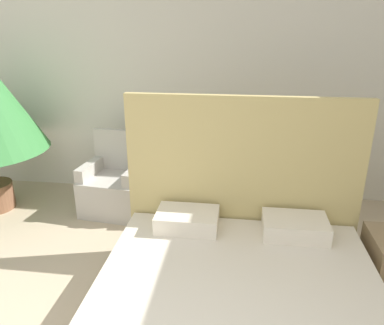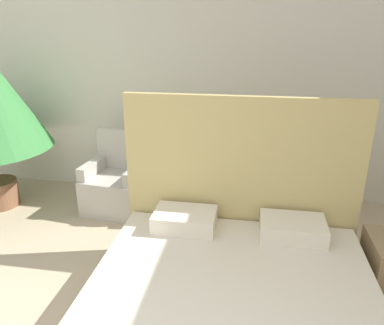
% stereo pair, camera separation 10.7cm
% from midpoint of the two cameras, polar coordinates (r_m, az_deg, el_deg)
% --- Properties ---
extents(wall_back, '(10.00, 0.06, 2.90)m').
position_cam_midpoint_polar(wall_back, '(4.40, -2.77, 13.47)').
color(wall_back, silver).
rests_on(wall_back, ground_plane).
extents(bed, '(1.91, 2.10, 1.47)m').
position_cam_midpoint_polar(bed, '(2.58, 5.65, -21.37)').
color(bed, '#8C7A5B').
rests_on(bed, ground_plane).
extents(armchair_near_window_left, '(0.69, 0.63, 0.88)m').
position_cam_midpoint_polar(armchair_near_window_left, '(4.25, -12.40, -3.83)').
color(armchair_near_window_left, '#B7B2A8').
rests_on(armchair_near_window_left, ground_plane).
extents(armchair_near_window_right, '(0.68, 0.62, 0.88)m').
position_cam_midpoint_polar(armchair_near_window_right, '(4.04, -0.31, -4.60)').
color(armchair_near_window_right, '#B7B2A8').
rests_on(armchair_near_window_right, ground_plane).
extents(side_table, '(0.31, 0.31, 0.52)m').
position_cam_midpoint_polar(side_table, '(4.09, -6.66, -4.62)').
color(side_table, brown).
rests_on(side_table, ground_plane).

